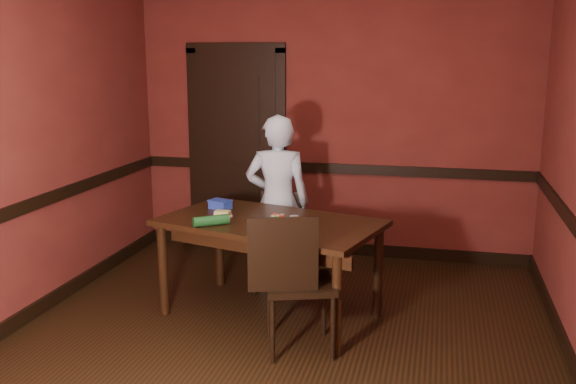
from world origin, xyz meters
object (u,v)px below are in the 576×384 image
at_px(person, 278,202).
at_px(food_tub, 220,204).
at_px(sauce_jar, 294,221).
at_px(sandwich_plate, 278,221).
at_px(chair_far, 277,243).
at_px(chair_near, 300,281).
at_px(cheese_saucer, 223,214).
at_px(dining_table, 270,268).

distance_m(person, food_tub, 0.56).
bearing_deg(sauce_jar, sandwich_plate, 158.08).
bearing_deg(person, chair_far, 89.61).
distance_m(chair_near, cheese_saucer, 0.96).
xyz_separation_m(chair_far, person, (-0.02, 0.10, 0.34)).
bearing_deg(chair_far, food_tub, -146.81).
height_order(chair_far, person, person).
relative_size(dining_table, sauce_jar, 20.87).
xyz_separation_m(dining_table, sauce_jar, (0.22, -0.13, 0.43)).
relative_size(sandwich_plate, sauce_jar, 3.43).
bearing_deg(sauce_jar, chair_far, 114.14).
distance_m(chair_near, food_tub, 1.20).
bearing_deg(person, sandwich_plate, 93.43).
distance_m(dining_table, cheese_saucer, 0.57).
bearing_deg(food_tub, chair_far, 57.93).
bearing_deg(person, cheese_saucer, 55.55).
distance_m(sauce_jar, cheese_saucer, 0.63).
xyz_separation_m(sandwich_plate, sauce_jar, (0.14, -0.06, 0.02)).
bearing_deg(chair_far, cheese_saucer, -122.30).
relative_size(dining_table, food_tub, 7.96).
bearing_deg(food_tub, cheese_saucer, -45.86).
height_order(dining_table, cheese_saucer, cheese_saucer).
height_order(person, sauce_jar, person).
relative_size(dining_table, chair_far, 1.96).
height_order(chair_far, chair_near, chair_near).
bearing_deg(food_tub, person, 67.30).
bearing_deg(chair_near, dining_table, -74.56).
distance_m(chair_far, chair_near, 1.18).
xyz_separation_m(chair_far, food_tub, (-0.41, -0.31, 0.39)).
distance_m(sandwich_plate, food_tub, 0.67).
distance_m(chair_far, sandwich_plate, 0.77).
height_order(sauce_jar, cheese_saucer, sauce_jar).
height_order(dining_table, chair_far, chair_far).
height_order(person, sandwich_plate, person).
xyz_separation_m(sandwich_plate, cheese_saucer, (-0.47, 0.09, 0.00)).
height_order(sandwich_plate, sauce_jar, sauce_jar).
height_order(dining_table, person, person).
bearing_deg(chair_far, sauce_jar, -69.72).
distance_m(sandwich_plate, sauce_jar, 0.15).
bearing_deg(sandwich_plate, person, 104.64).
bearing_deg(chair_near, cheese_saucer, -54.51).
bearing_deg(chair_near, person, -87.50).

